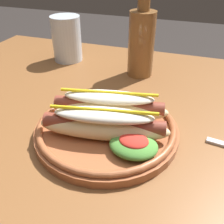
{
  "coord_description": "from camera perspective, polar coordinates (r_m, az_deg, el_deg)",
  "views": [
    {
      "loc": [
        0.08,
        -0.42,
        1.04
      ],
      "look_at": [
        -0.06,
        -0.04,
        0.77
      ],
      "focal_mm": 40.68,
      "sensor_mm": 36.0,
      "label": 1
    }
  ],
  "objects": [
    {
      "name": "dining_table",
      "position": [
        0.59,
        6.46,
        -10.26
      ],
      "size": [
        1.22,
        0.8,
        0.74
      ],
      "color": "brown",
      "rests_on": "ground_plane"
    },
    {
      "name": "hot_dog_plate",
      "position": [
        0.46,
        -0.99,
        -2.53
      ],
      "size": [
        0.27,
        0.27,
        0.08
      ],
      "color": "#9E5633",
      "rests_on": "dining_table"
    },
    {
      "name": "water_cup",
      "position": [
        0.8,
        -10.14,
        15.91
      ],
      "size": [
        0.09,
        0.09,
        0.13
      ],
      "primitive_type": "cylinder",
      "color": "silver",
      "rests_on": "dining_table"
    },
    {
      "name": "glass_bottle",
      "position": [
        0.68,
        6.63,
        15.49
      ],
      "size": [
        0.07,
        0.07,
        0.23
      ],
      "color": "brown",
      "rests_on": "dining_table"
    }
  ]
}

